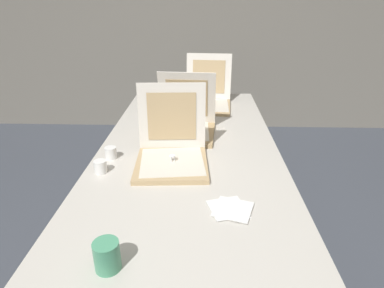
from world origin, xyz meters
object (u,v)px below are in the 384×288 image
(table, at_px, (189,150))
(cup_printed_front, at_px, (107,256))
(cup_white_far, at_px, (162,116))
(napkin_pile, at_px, (231,209))
(cup_white_near_left, at_px, (100,167))
(pizza_box_back, at_px, (207,100))
(pizza_box_front, at_px, (172,153))
(pizza_box_middle, at_px, (185,125))
(cup_white_near_center, at_px, (111,153))

(table, distance_m, cup_printed_front, 0.94)
(cup_white_far, relative_size, cup_printed_front, 0.63)
(napkin_pile, bearing_deg, cup_white_far, 110.99)
(table, bearing_deg, cup_white_near_left, -138.42)
(pizza_box_back, xyz_separation_m, cup_white_far, (-0.29, -0.30, -0.02))
(pizza_box_front, height_order, cup_white_far, pizza_box_front)
(pizza_box_middle, bearing_deg, cup_white_far, 130.07)
(pizza_box_middle, height_order, cup_white_far, pizza_box_middle)
(cup_white_far, relative_size, napkin_pile, 0.31)
(cup_white_near_left, relative_size, cup_white_far, 1.00)
(cup_white_near_left, height_order, cup_white_near_center, same)
(pizza_box_middle, distance_m, cup_white_near_left, 0.60)
(table, relative_size, cup_white_far, 34.28)
(pizza_box_front, distance_m, cup_white_near_center, 0.31)
(cup_white_far, distance_m, cup_white_near_center, 0.59)
(cup_white_far, bearing_deg, pizza_box_middle, -54.11)
(cup_white_near_left, xyz_separation_m, cup_white_far, (0.20, 0.70, 0.00))
(table, relative_size, napkin_pile, 10.73)
(pizza_box_middle, bearing_deg, pizza_box_back, 79.92)
(pizza_box_front, bearing_deg, napkin_pile, -58.72)
(pizza_box_back, relative_size, cup_printed_front, 4.44)
(pizza_box_front, distance_m, cup_white_near_left, 0.33)
(table, height_order, pizza_box_front, pizza_box_front)
(cup_white_far, xyz_separation_m, cup_white_near_center, (-0.19, -0.56, 0.00))
(pizza_box_middle, bearing_deg, cup_printed_front, -95.28)
(pizza_box_middle, bearing_deg, cup_white_near_left, -122.96)
(table, distance_m, cup_white_near_center, 0.44)
(table, xyz_separation_m, pizza_box_front, (-0.07, -0.24, 0.10))
(pizza_box_front, relative_size, pizza_box_middle, 1.04)
(pizza_box_front, height_order, cup_printed_front, pizza_box_front)
(table, distance_m, pizza_box_front, 0.27)
(cup_white_far, height_order, cup_printed_front, cup_printed_front)
(pizza_box_back, bearing_deg, pizza_box_middle, -99.98)
(cup_white_near_left, relative_size, cup_white_near_center, 1.00)
(cup_white_near_center, bearing_deg, pizza_box_front, -6.94)
(pizza_box_back, xyz_separation_m, cup_white_near_center, (-0.48, -0.85, -0.02))
(pizza_box_front, bearing_deg, table, 69.62)
(cup_white_near_center, bearing_deg, pizza_box_middle, 43.56)
(pizza_box_front, relative_size, cup_printed_front, 4.03)
(pizza_box_front, height_order, cup_white_near_center, pizza_box_front)
(table, xyz_separation_m, cup_white_far, (-0.19, 0.35, 0.08))
(cup_white_near_left, height_order, cup_white_far, same)
(pizza_box_front, xyz_separation_m, cup_white_near_left, (-0.31, -0.11, -0.02))
(pizza_box_front, xyz_separation_m, cup_printed_front, (-0.13, -0.67, -0.01))
(cup_white_far, distance_m, napkin_pile, 1.03)
(table, distance_m, cup_white_near_left, 0.52)
(cup_white_near_center, xyz_separation_m, napkin_pile, (0.56, -0.41, -0.02))
(pizza_box_front, relative_size, napkin_pile, 2.00)
(pizza_box_back, height_order, cup_white_far, pizza_box_back)
(cup_white_near_left, bearing_deg, pizza_box_front, 18.52)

